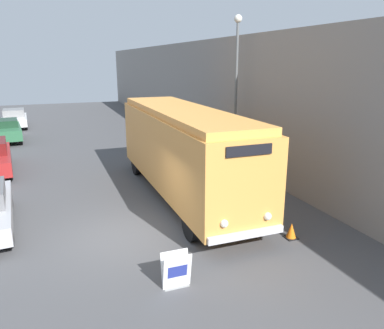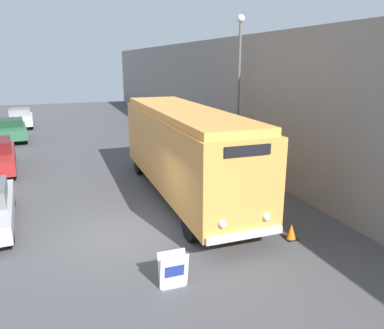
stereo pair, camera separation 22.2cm
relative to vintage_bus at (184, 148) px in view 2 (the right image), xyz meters
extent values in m
plane|color=#4C4C4F|center=(-2.98, -2.73, -1.97)|extent=(80.00, 80.00, 0.00)
cube|color=gray|center=(4.29, 7.27, 1.24)|extent=(0.30, 60.00, 6.41)
cylinder|color=black|center=(-1.06, -3.65, -1.45)|extent=(0.28, 1.04, 1.04)
cylinder|color=black|center=(1.06, -3.65, -1.45)|extent=(0.28, 1.04, 1.04)
cylinder|color=black|center=(-1.06, 3.67, -1.45)|extent=(0.28, 1.04, 1.04)
cylinder|color=black|center=(1.06, 3.67, -1.45)|extent=(0.28, 1.04, 1.04)
cube|color=#EF9E47|center=(0.00, 0.01, -0.08)|extent=(2.43, 10.12, 2.74)
cube|color=#FEA74B|center=(0.00, 0.01, 1.41)|extent=(2.24, 9.71, 0.24)
cube|color=silver|center=(0.00, -5.11, -1.33)|extent=(2.31, 0.12, 0.20)
sphere|color=white|center=(-0.67, -5.08, -0.90)|extent=(0.22, 0.22, 0.22)
sphere|color=white|center=(0.67, -5.08, -0.90)|extent=(0.22, 0.22, 0.22)
cube|color=black|center=(0.00, -5.07, 1.04)|extent=(1.34, 0.06, 0.28)
cube|color=gray|center=(-2.27, -5.82, -1.97)|extent=(0.62, 0.20, 0.01)
cube|color=white|center=(-2.27, -5.90, -1.53)|extent=(0.69, 0.18, 0.90)
cube|color=white|center=(-2.27, -5.74, -1.53)|extent=(0.69, 0.18, 0.90)
cube|color=navy|center=(-2.27, -5.92, -1.50)|extent=(0.48, 0.06, 0.31)
cylinder|color=#595E60|center=(3.48, 2.40, 1.49)|extent=(0.12, 0.12, 6.91)
sphere|color=silver|center=(3.48, 2.40, 5.05)|extent=(0.36, 0.36, 0.36)
cylinder|color=black|center=(-6.17, -2.19, -1.66)|extent=(0.22, 0.61, 0.61)
cylinder|color=black|center=(-6.40, 1.06, -1.66)|extent=(0.22, 0.61, 0.61)
cylinder|color=black|center=(-6.64, 4.78, -1.67)|extent=(0.22, 0.60, 0.60)
cylinder|color=black|center=(-6.94, 8.16, -1.67)|extent=(0.22, 0.60, 0.60)
cylinder|color=black|center=(-6.58, 12.72, -1.63)|extent=(0.22, 0.69, 0.69)
cylinder|color=black|center=(-6.84, 15.42, -1.63)|extent=(0.22, 0.69, 0.69)
cube|color=#2D6642|center=(-7.51, 13.99, -1.28)|extent=(2.27, 4.28, 0.68)
cube|color=#193824|center=(-7.52, 14.10, -0.71)|extent=(1.77, 2.00, 0.46)
cylinder|color=black|center=(-8.04, 18.28, -1.65)|extent=(0.22, 0.64, 0.64)
cylinder|color=black|center=(-6.48, 18.35, -1.65)|extent=(0.22, 0.64, 0.64)
cylinder|color=black|center=(-8.18, 21.31, -1.65)|extent=(0.22, 0.64, 0.64)
cylinder|color=black|center=(-6.62, 21.38, -1.65)|extent=(0.22, 0.64, 0.64)
cube|color=silver|center=(-7.33, 19.83, -1.36)|extent=(2.02, 4.51, 0.59)
cube|color=gray|center=(-7.33, 19.94, -0.78)|extent=(1.64, 2.06, 0.57)
cube|color=black|center=(1.82, -4.66, -1.96)|extent=(0.36, 0.36, 0.03)
cone|color=orange|center=(1.82, -4.66, -1.71)|extent=(0.30, 0.30, 0.46)
camera|label=1|loc=(-4.75, -13.29, 3.27)|focal=35.00mm
camera|label=2|loc=(-4.54, -13.37, 3.27)|focal=35.00mm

